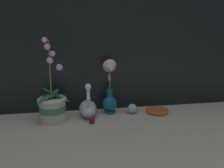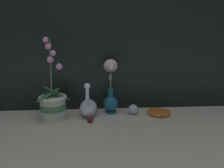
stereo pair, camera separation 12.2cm
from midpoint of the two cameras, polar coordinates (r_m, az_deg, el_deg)
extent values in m
plane|color=#BCB2A3|center=(1.15, 2.39, -10.86)|extent=(2.80, 2.80, 0.00)
cube|color=black|center=(1.33, 1.30, 18.84)|extent=(2.80, 0.03, 1.20)
cylinder|color=beige|center=(1.25, -12.42, -6.03)|extent=(0.14, 0.14, 0.13)
cylinder|color=#477A56|center=(1.24, -12.43, -5.74)|extent=(0.14, 0.14, 0.04)
torus|color=beige|center=(1.23, -12.55, -3.51)|extent=(0.15, 0.15, 0.02)
cylinder|color=#4C6B3D|center=(1.19, -12.93, 3.88)|extent=(0.01, 0.04, 0.30)
ellipsoid|color=#2D6038|center=(1.22, -11.47, -2.47)|extent=(0.15, 0.04, 0.09)
ellipsoid|color=#2D6038|center=(1.24, -13.23, -2.26)|extent=(0.14, 0.14, 0.06)
ellipsoid|color=#2D6038|center=(1.21, -13.49, -2.72)|extent=(0.13, 0.14, 0.06)
sphere|color=#DB8EC6|center=(1.19, -14.15, 11.16)|extent=(0.03, 0.03, 0.03)
sphere|color=#DB8EC6|center=(1.19, -13.54, 9.55)|extent=(0.03, 0.03, 0.03)
sphere|color=#DB8EC6|center=(1.18, -12.33, 7.89)|extent=(0.03, 0.03, 0.03)
sphere|color=#DB8EC6|center=(1.18, -12.97, 6.21)|extent=(0.03, 0.03, 0.03)
sphere|color=#DB8EC6|center=(1.16, -10.73, 4.50)|extent=(0.03, 0.03, 0.03)
ellipsoid|color=silver|center=(1.28, -3.49, -6.23)|extent=(0.10, 0.18, 0.09)
cone|color=silver|center=(1.34, -3.52, -4.73)|extent=(0.05, 0.06, 0.07)
cylinder|color=silver|center=(1.20, -3.50, -4.85)|extent=(0.02, 0.05, 0.07)
sphere|color=silver|center=(1.17, -3.51, -3.73)|extent=(0.02, 0.02, 0.02)
cylinder|color=silver|center=(1.17, -3.54, -2.16)|extent=(0.02, 0.03, 0.07)
sphere|color=silver|center=(1.17, -3.56, -0.59)|extent=(0.03, 0.03, 0.03)
cylinder|color=#195B75|center=(1.32, 2.30, -7.18)|extent=(0.07, 0.07, 0.02)
ellipsoid|color=#195B75|center=(1.31, 2.32, -5.13)|extent=(0.09, 0.09, 0.09)
cylinder|color=#195B75|center=(1.29, 2.35, -2.46)|extent=(0.03, 0.03, 0.04)
torus|color=#195B75|center=(1.28, 2.36, -1.52)|extent=(0.04, 0.04, 0.01)
cylinder|color=#567A47|center=(1.26, 2.44, 0.84)|extent=(0.01, 0.03, 0.11)
cone|color=beige|center=(1.22, 2.59, 4.19)|extent=(0.08, 0.09, 0.09)
ellipsoid|color=beige|center=(1.26, 2.34, 1.64)|extent=(0.02, 0.02, 0.04)
sphere|color=silver|center=(1.31, 8.26, -6.60)|extent=(0.06, 0.06, 0.06)
cylinder|color=#C66628|center=(1.34, 14.68, -7.31)|extent=(0.13, 0.13, 0.02)
torus|color=#C66628|center=(1.33, 14.70, -7.09)|extent=(0.14, 0.14, 0.01)
sphere|color=#4C191E|center=(1.18, -2.76, -9.27)|extent=(0.03, 0.03, 0.03)
camera|label=1|loc=(0.06, -87.14, 0.67)|focal=35.00mm
camera|label=2|loc=(0.06, 92.86, -0.67)|focal=35.00mm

